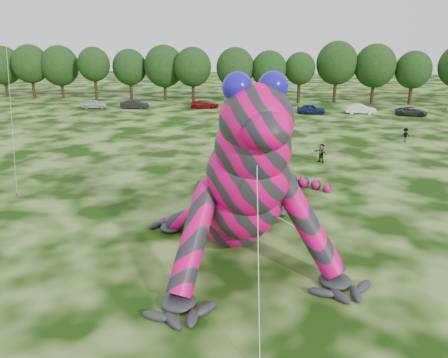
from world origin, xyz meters
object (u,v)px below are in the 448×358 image
at_px(tree_2, 60,72).
at_px(car_4, 311,109).
at_px(car_0, 94,104).
at_px(tree_3, 95,74).
at_px(tree_7, 235,75).
at_px(car_1, 134,104).
at_px(tree_1, 31,71).
at_px(tree_0, 4,71).
at_px(tree_5, 164,73).
at_px(tree_11, 374,74).
at_px(tree_12, 412,78).
at_px(tree_4, 130,74).
at_px(tree_8, 269,77).
at_px(spectator_0, 237,142).
at_px(inflatable_gecko, 228,156).
at_px(spectator_2, 405,135).
at_px(car_5, 360,109).
at_px(spectator_5, 321,153).
at_px(tree_10, 336,72).
at_px(car_2, 205,104).
at_px(car_3, 240,105).
at_px(spectator_1, 270,139).
at_px(tree_9, 299,78).
at_px(tree_6, 193,75).

bearing_deg(tree_2, car_4, -15.16).
bearing_deg(car_0, tree_3, 9.14).
distance_m(tree_7, car_1, 18.37).
bearing_deg(tree_1, car_1, -23.82).
xyz_separation_m(tree_0, tree_5, (31.43, -0.80, 0.14)).
relative_size(tree_11, tree_12, 1.12).
distance_m(tree_4, tree_8, 25.48).
bearing_deg(tree_7, spectator_0, -84.64).
height_order(tree_3, tree_11, tree_11).
relative_size(tree_5, car_1, 2.20).
relative_size(inflatable_gecko, tree_0, 2.13).
height_order(tree_2, spectator_2, tree_2).
distance_m(tree_7, car_4, 16.72).
height_order(tree_12, car_5, tree_12).
height_order(tree_5, car_5, tree_5).
distance_m(tree_2, tree_12, 63.04).
distance_m(tree_8, spectator_0, 33.58).
bearing_deg(spectator_2, spectator_5, 29.19).
xyz_separation_m(tree_3, tree_4, (6.08, 1.64, -0.19)).
distance_m(tree_3, car_1, 14.01).
height_order(car_0, spectator_5, spectator_5).
distance_m(car_4, car_5, 7.51).
relative_size(tree_5, tree_10, 0.93).
bearing_deg(car_2, car_3, -103.55).
relative_size(tree_0, car_2, 2.05).
height_order(tree_0, spectator_1, tree_0).
height_order(tree_10, tree_11, tree_10).
distance_m(tree_4, car_1, 11.95).
height_order(tree_9, car_5, tree_9).
bearing_deg(spectator_1, car_0, -4.10).
bearing_deg(car_1, car_3, -85.64).
xyz_separation_m(tree_6, tree_11, (31.34, 1.51, 0.29)).
relative_size(tree_4, tree_12, 1.01).
bearing_deg(tree_3, tree_11, 1.30).
relative_size(tree_1, car_4, 2.32).
height_order(tree_1, car_1, tree_1).
distance_m(car_0, spectator_5, 43.82).
bearing_deg(tree_11, tree_2, 179.43).
bearing_deg(tree_4, tree_6, -9.53).
height_order(tree_4, spectator_2, tree_4).
xyz_separation_m(car_0, car_2, (17.94, 2.11, -0.06)).
height_order(tree_1, spectator_1, tree_1).
bearing_deg(inflatable_gecko, spectator_5, 47.13).
distance_m(tree_6, tree_9, 18.64).
bearing_deg(spectator_2, tree_9, -83.15).
bearing_deg(tree_3, tree_4, 15.14).
height_order(tree_0, tree_10, tree_10).
height_order(tree_10, car_2, tree_10).
bearing_deg(tree_4, tree_2, 179.79).
bearing_deg(car_2, spectator_2, -138.40).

